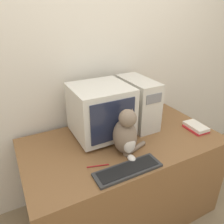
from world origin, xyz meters
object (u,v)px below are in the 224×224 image
(crt_monitor, at_px, (101,111))
(book_stack, at_px, (196,127))
(cat, at_px, (126,134))
(computer_tower, at_px, (137,102))
(keyboard, at_px, (128,170))
(pen, at_px, (98,166))

(crt_monitor, relative_size, book_stack, 2.09)
(crt_monitor, xyz_separation_m, cat, (0.05, -0.31, -0.07))
(computer_tower, bearing_deg, keyboard, -128.16)
(book_stack, distance_m, pen, 0.96)
(book_stack, bearing_deg, crt_monitor, 157.94)
(crt_monitor, distance_m, keyboard, 0.53)
(keyboard, distance_m, cat, 0.25)
(computer_tower, height_order, pen, computer_tower)
(keyboard, relative_size, cat, 1.28)
(computer_tower, distance_m, pen, 0.71)
(book_stack, relative_size, pen, 1.44)
(computer_tower, distance_m, book_stack, 0.55)
(computer_tower, distance_m, keyboard, 0.69)
(computer_tower, height_order, cat, computer_tower)
(computer_tower, relative_size, keyboard, 0.97)
(crt_monitor, bearing_deg, computer_tower, 4.25)
(keyboard, xyz_separation_m, cat, (0.09, 0.18, 0.14))
(computer_tower, xyz_separation_m, keyboard, (-0.41, -0.52, -0.20))
(keyboard, bearing_deg, book_stack, 12.73)
(crt_monitor, distance_m, cat, 0.32)
(keyboard, height_order, cat, cat)
(crt_monitor, height_order, computer_tower, crt_monitor)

